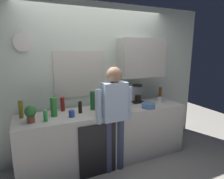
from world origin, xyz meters
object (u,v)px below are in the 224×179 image
coffee_maker (136,94)px  bottle_olive_oil (21,109)px  bottle_red_vinegar (63,104)px  cup_yellow_cup (112,108)px  mixing_bowl (148,105)px  bottle_amber_beer (160,93)px  potted_plant (30,113)px  bottle_green_wine (92,101)px  bottle_clear_soda (54,107)px  bottle_dark_sauce (80,107)px  cup_blue_mug (72,114)px  cup_white_mug (160,100)px  storage_canister (121,100)px  dish_soap (46,116)px  person_at_sink (114,111)px

coffee_maker → bottle_olive_oil: size_ratio=1.32×
bottle_red_vinegar → cup_yellow_cup: (0.71, -0.31, -0.07)m
bottle_red_vinegar → mixing_bowl: (1.32, -0.43, -0.07)m
bottle_amber_beer → potted_plant: bearing=-173.3°
bottle_red_vinegar → bottle_green_wine: 0.47m
bottle_clear_soda → mixing_bowl: size_ratio=1.27×
bottle_olive_oil → bottle_clear_soda: 0.45m
coffee_maker → bottle_olive_oil: 1.92m
bottle_amber_beer → bottle_red_vinegar: (-1.86, 0.04, -0.01)m
cup_yellow_cup → mixing_bowl: size_ratio=0.39×
coffee_maker → mixing_bowl: size_ratio=1.50×
mixing_bowl → bottle_dark_sauce: bearing=168.9°
cup_blue_mug → mixing_bowl: bearing=-4.3°
bottle_amber_beer → bottle_red_vinegar: size_ratio=1.05×
cup_white_mug → potted_plant: size_ratio=0.41×
cup_white_mug → storage_canister: (-0.74, 0.13, 0.04)m
bottle_dark_sauce → cup_white_mug: bottle_dark_sauce is taller
bottle_amber_beer → bottle_dark_sauce: size_ratio=1.28×
bottle_red_vinegar → bottle_dark_sauce: 0.31m
dish_soap → potted_plant: bearing=170.6°
bottle_olive_oil → bottle_green_wine: bottle_green_wine is taller
bottle_amber_beer → mixing_bowl: (-0.54, -0.39, -0.08)m
bottle_amber_beer → cup_white_mug: 0.25m
potted_plant → cup_yellow_cup: bearing=-0.1°
bottle_green_wine → potted_plant: size_ratio=1.30×
bottle_amber_beer → bottle_dark_sauce: (-1.64, -0.17, -0.03)m
dish_soap → cup_blue_mug: bearing=1.6°
coffee_maker → cup_blue_mug: coffee_maker is taller
bottle_amber_beer → cup_yellow_cup: (-1.15, -0.28, -0.07)m
bottle_clear_soda → bottle_dark_sauce: size_ratio=1.56×
cup_yellow_cup → bottle_amber_beer: bearing=13.6°
cup_yellow_cup → bottle_green_wine: bearing=146.2°
cup_blue_mug → bottle_clear_soda: bearing=148.3°
coffee_maker → cup_yellow_cup: 0.68m
bottle_red_vinegar → dish_soap: bearing=-130.3°
bottle_amber_beer → mixing_bowl: bottle_amber_beer is taller
coffee_maker → person_at_sink: bearing=-144.2°
bottle_amber_beer → dish_soap: size_ratio=1.28×
bottle_olive_oil → dish_soap: bottle_olive_oil is taller
cup_white_mug → person_at_sink: 1.11m
coffee_maker → bottle_green_wine: (-0.88, -0.10, 0.00)m
bottle_green_wine → storage_canister: size_ratio=1.76×
cup_yellow_cup → cup_white_mug: 1.00m
cup_yellow_cup → bottle_clear_soda: bearing=172.2°
cup_blue_mug → person_at_sink: (0.58, -0.19, 0.01)m
bottle_dark_sauce → person_at_sink: bearing=-36.6°
bottle_dark_sauce → mixing_bowl: size_ratio=0.82×
bottle_green_wine → cup_blue_mug: bottle_green_wine is taller
coffee_maker → bottle_red_vinegar: 1.33m
cup_yellow_cup → potted_plant: size_ratio=0.37×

